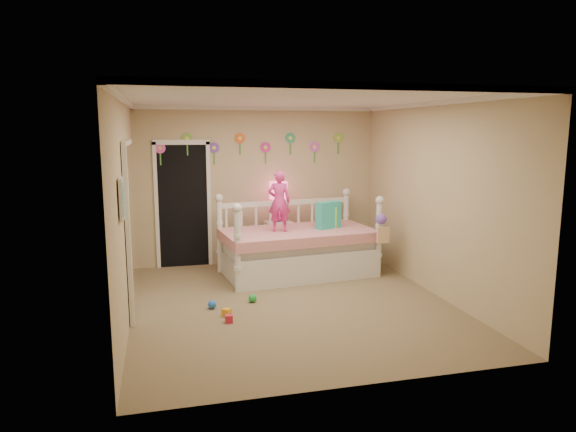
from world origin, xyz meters
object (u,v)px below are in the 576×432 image
object	(u,v)px
daybed	(298,234)
nightstand	(279,242)
table_lamp	(278,195)
child	(279,201)

from	to	relation	value
daybed	nightstand	xyz separation A→B (m)	(-0.14, 0.72, -0.28)
nightstand	table_lamp	xyz separation A→B (m)	(0.00, 0.00, 0.80)
daybed	table_lamp	xyz separation A→B (m)	(-0.14, 0.72, 0.52)
nightstand	table_lamp	distance (m)	0.80
child	daybed	bearing A→B (deg)	-153.61
child	nightstand	size ratio (longest dim) A/B	1.28
daybed	child	size ratio (longest dim) A/B	2.55
child	table_lamp	world-z (taller)	child
daybed	nightstand	size ratio (longest dim) A/B	3.27
daybed	nightstand	bearing A→B (deg)	94.73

